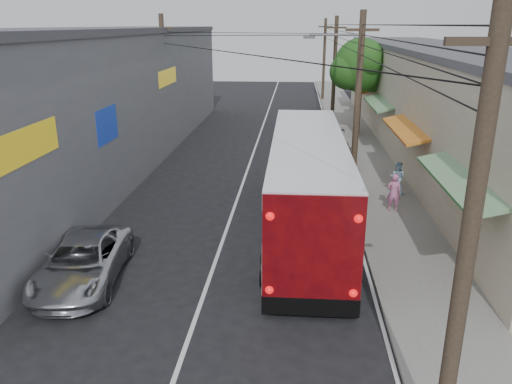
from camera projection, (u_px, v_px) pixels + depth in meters
ground at (177, 371)px, 11.24m from camera, size 120.00×120.00×0.00m
sidewalk at (362, 155)px, 29.62m from camera, size 3.00×80.00×0.12m
building_right at (436, 99)px, 30.18m from camera, size 7.09×40.00×6.25m
building_left at (98, 96)px, 27.72m from camera, size 7.20×36.00×7.25m
utility_poles at (307, 84)px, 28.89m from camera, size 11.80×45.28×8.00m
street_tree at (361, 67)px, 33.80m from camera, size 4.40×4.00×6.60m
coach_bus at (307, 183)px, 18.41m from camera, size 2.90×12.41×3.57m
jeepney at (83, 262)px, 14.94m from camera, size 2.69×4.99×1.33m
parked_suv at (333, 151)px, 27.65m from camera, size 2.28×5.32×1.53m
parked_car_mid at (314, 126)px, 34.82m from camera, size 1.84×4.00×1.33m
parked_car_far at (313, 122)px, 36.24m from camera, size 1.81×4.17×1.33m
pedestrian_near at (394, 192)px, 20.36m from camera, size 0.61×0.44×1.56m
pedestrian_far at (397, 178)px, 22.47m from camera, size 0.89×0.82×1.48m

